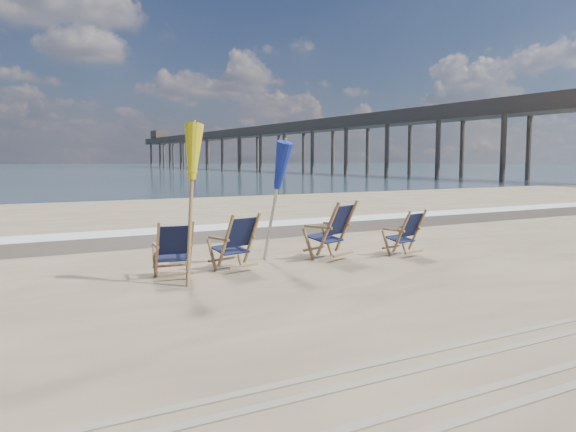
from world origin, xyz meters
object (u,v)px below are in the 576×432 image
umbrella_blue (273,169)px  fishing_pier (275,142)px  beach_chair_2 (346,228)px  beach_chair_0 (191,249)px  beach_chair_1 (252,240)px  umbrella_yellow (190,158)px  beach_chair_3 (417,232)px

umbrella_blue → fishing_pier: bearing=61.9°
beach_chair_2 → beach_chair_0: bearing=-16.6°
beach_chair_0 → beach_chair_1: (1.15, 0.17, 0.03)m
beach_chair_0 → fishing_pier: (39.74, 71.76, 4.19)m
umbrella_yellow → umbrella_blue: 2.14m
beach_chair_0 → beach_chair_2: (3.22, 0.33, 0.09)m
umbrella_yellow → fishing_pier: size_ratio=0.02×
fishing_pier → umbrella_blue: bearing=-118.1°
beach_chair_0 → beach_chair_1: bearing=-164.2°
beach_chair_3 → fishing_pier: fishing_pier is taller
beach_chair_1 → beach_chair_3: 3.48m
beach_chair_3 → umbrella_blue: bearing=-26.3°
beach_chair_0 → beach_chair_3: 4.62m
beach_chair_3 → umbrella_blue: 3.17m
beach_chair_0 → beach_chair_3: bearing=-173.9°
umbrella_blue → fishing_pier: size_ratio=0.02×
beach_chair_3 → umbrella_yellow: umbrella_yellow is taller
umbrella_yellow → fishing_pier: fishing_pier is taller
umbrella_yellow → umbrella_blue: size_ratio=1.09×
beach_chair_0 → beach_chair_2: beach_chair_2 is taller
beach_chair_2 → beach_chair_3: beach_chair_2 is taller
umbrella_yellow → fishing_pier: (39.86, 72.12, 2.77)m
beach_chair_3 → beach_chair_1: bearing=-17.1°
beach_chair_2 → fishing_pier: bearing=-139.5°
beach_chair_3 → fishing_pier: size_ratio=0.01×
fishing_pier → beach_chair_3: bearing=-116.0°
beach_chair_2 → beach_chair_3: bearing=140.2°
beach_chair_3 → beach_chair_0: bearing=-13.8°
beach_chair_3 → umbrella_blue: size_ratio=0.41×
beach_chair_0 → beach_chair_1: 1.16m
beach_chair_2 → fishing_pier: size_ratio=0.01×
beach_chair_3 → umbrella_yellow: size_ratio=0.38×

